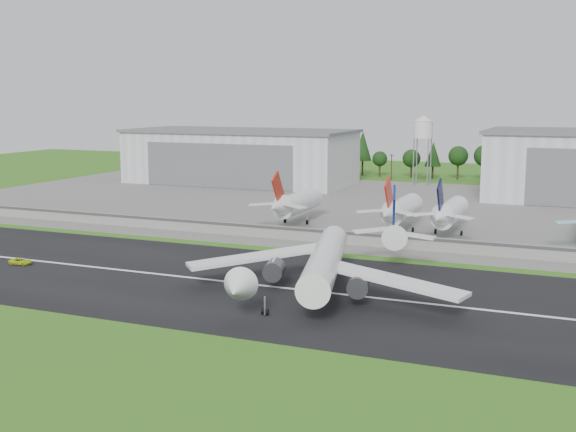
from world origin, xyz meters
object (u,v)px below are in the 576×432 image
at_px(ground_vehicle, 21,261).
at_px(parked_jet_red_b, 400,210).
at_px(parked_jet_red_a, 294,203).
at_px(parked_jet_navy, 448,213).
at_px(main_airliner, 324,268).

height_order(ground_vehicle, parked_jet_red_b, parked_jet_red_b).
height_order(ground_vehicle, parked_jet_red_a, parked_jet_red_a).
xyz_separation_m(ground_vehicle, parked_jet_red_a, (36.63, 70.82, 5.56)).
bearing_deg(parked_jet_navy, main_airliner, -99.29).
relative_size(main_airliner, parked_jet_navy, 1.87).
height_order(main_airliner, parked_jet_red_b, main_airliner).
bearing_deg(parked_jet_red_b, main_airliner, -88.06).
bearing_deg(main_airliner, parked_jet_navy, -114.02).
xyz_separation_m(main_airliner, ground_vehicle, (-70.14, -3.81, -4.08)).
xyz_separation_m(parked_jet_red_a, parked_jet_navy, (44.47, -0.01, -0.07)).
bearing_deg(ground_vehicle, parked_jet_red_a, -33.03).
xyz_separation_m(main_airliner, parked_jet_red_b, (-2.27, 67.00, 1.43)).
bearing_deg(parked_jet_red_a, parked_jet_navy, -0.01).
distance_m(parked_jet_red_a, parked_jet_navy, 44.47).
bearing_deg(parked_jet_red_a, parked_jet_red_b, -0.01).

